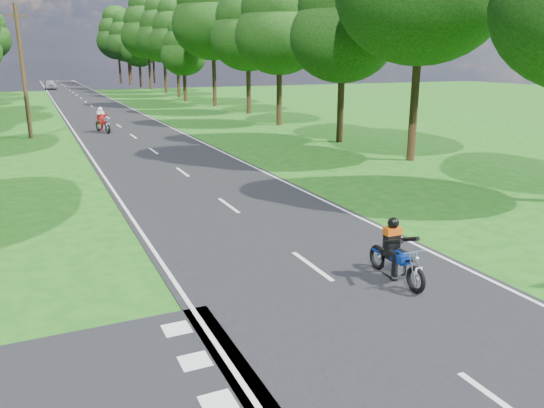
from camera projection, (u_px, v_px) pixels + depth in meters
name	position (u px, v px, depth m)	size (l,w,h in m)	color
ground	(357.00, 300.00, 11.17)	(160.00, 160.00, 0.00)	#175012
main_road	(92.00, 106.00, 55.07)	(7.00, 140.00, 0.02)	black
road_markings	(92.00, 108.00, 53.37)	(7.40, 140.00, 0.01)	silver
treeline	(88.00, 28.00, 62.27)	(40.00, 115.35, 14.78)	black
telegraph_pole	(23.00, 72.00, 32.29)	(1.20, 0.26, 8.00)	#382616
rider_near_blue	(397.00, 250.00, 11.92)	(0.58, 1.73, 1.44)	navy
rider_far_red	(102.00, 120.00, 35.61)	(0.67, 2.01, 1.67)	#A50C16
distant_car	(50.00, 84.00, 83.35)	(1.77, 4.39, 1.50)	#AEB1B5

